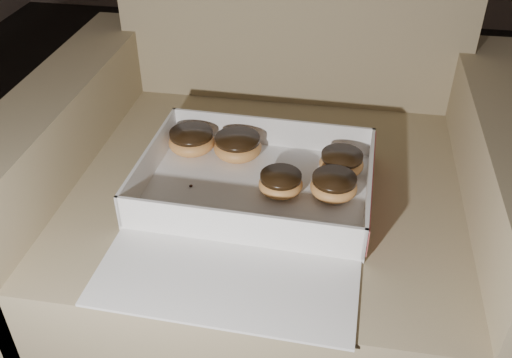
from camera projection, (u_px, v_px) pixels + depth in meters
The scene contains 11 objects.
armchair at pixel (274, 208), 1.26m from camera, with size 1.00×0.84×1.04m.
bakery_box at pixel (253, 199), 1.04m from camera, with size 0.44×0.51×0.07m.
donut_a at pixel (238, 146), 1.15m from camera, with size 0.10×0.10×0.05m.
donut_b at pixel (334, 186), 1.04m from camera, with size 0.09×0.09×0.04m.
donut_c at pixel (192, 141), 1.17m from camera, with size 0.10×0.10×0.05m.
donut_d at pixel (281, 183), 1.05m from camera, with size 0.08×0.08×0.04m.
donut_e at pixel (341, 163), 1.11m from camera, with size 0.09×0.09×0.04m.
crumb_a at pixel (269, 236), 0.97m from camera, with size 0.01×0.01×0.00m, color black.
crumb_b at pixel (209, 215), 1.01m from camera, with size 0.01×0.01×0.00m, color black.
crumb_c at pixel (191, 186), 1.08m from camera, with size 0.01×0.01×0.00m, color black.
crumb_d at pixel (205, 212), 1.02m from camera, with size 0.01×0.01×0.00m, color black.
Camera 1 is at (-0.12, -0.83, 1.12)m, focal length 40.00 mm.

